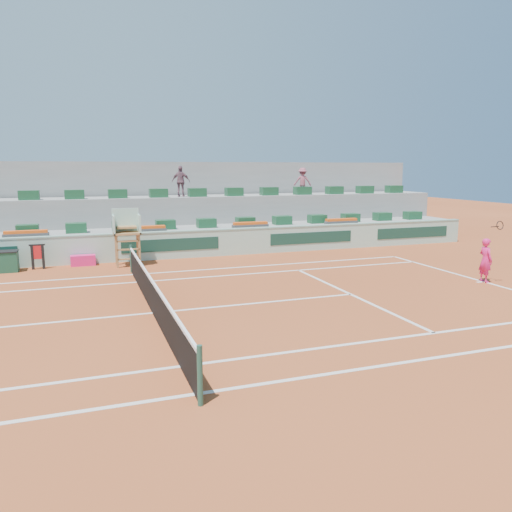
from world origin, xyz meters
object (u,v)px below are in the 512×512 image
at_px(umpire_chair, 127,229).
at_px(drink_cooler_a, 7,261).
at_px(player_bag, 83,260).
at_px(tennis_player, 486,260).

distance_m(umpire_chair, drink_cooler_a, 4.78).
relative_size(player_bag, umpire_chair, 0.42).
bearing_deg(umpire_chair, player_bag, 162.14).
bearing_deg(player_bag, tennis_player, -30.59).
xyz_separation_m(drink_cooler_a, tennis_player, (16.53, -7.74, 0.39)).
relative_size(player_bag, drink_cooler_a, 1.18).
height_order(umpire_chair, tennis_player, umpire_chair).
xyz_separation_m(umpire_chair, drink_cooler_a, (-4.65, 0.23, -1.12)).
distance_m(player_bag, tennis_player, 15.90).
height_order(player_bag, umpire_chair, umpire_chair).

